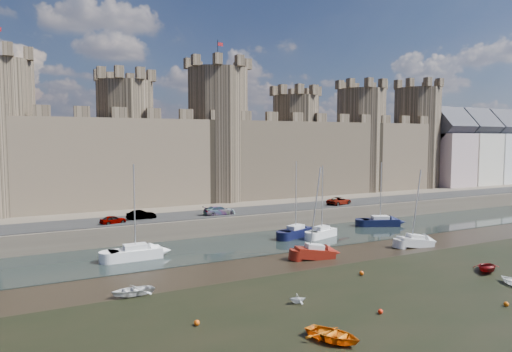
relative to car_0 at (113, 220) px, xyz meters
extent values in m
plane|color=black|center=(18.95, -32.33, -3.05)|extent=(160.00, 160.00, 0.00)
cube|color=black|center=(18.95, -38.33, -3.04)|extent=(70.00, 34.00, 0.01)
cube|color=black|center=(18.95, -8.33, -3.01)|extent=(160.00, 12.00, 0.08)
cube|color=#4C443A|center=(18.95, 27.67, -1.80)|extent=(160.00, 60.00, 2.50)
cube|color=black|center=(18.95, 1.67, -0.50)|extent=(160.00, 7.00, 0.10)
cube|color=#42382B|center=(18.95, 15.67, 6.45)|extent=(100.00, 9.00, 14.00)
cylinder|color=#42382B|center=(4.95, 15.67, 9.45)|extent=(9.00, 9.00, 20.00)
cylinder|color=#42382B|center=(20.95, 15.67, 10.95)|extent=(11.00, 11.00, 23.00)
cylinder|color=black|center=(20.95, 15.67, 24.95)|extent=(0.10, 0.10, 5.00)
cube|color=maroon|center=(21.45, 15.67, 26.75)|extent=(1.00, 0.03, 0.60)
cylinder|color=#42382B|center=(36.95, 15.67, 8.95)|extent=(9.00, 9.00, 19.00)
cylinder|color=#42382B|center=(52.95, 15.67, 9.95)|extent=(10.00, 10.00, 21.00)
cylinder|color=#42382B|center=(68.95, 15.67, 10.45)|extent=(10.00, 10.00, 22.00)
cube|color=#C6A9AB|center=(76.95, 13.67, 5.45)|extent=(8.50, 9.00, 12.00)
cube|color=#38383F|center=(76.95, 13.67, 13.05)|extent=(8.50, 9.05, 9.05)
cube|color=silver|center=(85.95, 13.67, 5.45)|extent=(8.50, 9.00, 12.00)
cube|color=#38383F|center=(85.95, 13.67, 13.05)|extent=(8.50, 9.05, 9.05)
cube|color=silver|center=(94.95, 13.67, 5.45)|extent=(8.50, 9.00, 12.00)
cube|color=#38383F|center=(94.95, 13.67, 13.05)|extent=(8.50, 9.05, 9.05)
imported|color=gray|center=(0.00, 0.00, 0.00)|extent=(3.44, 2.01, 1.10)
imported|color=gray|center=(3.94, 1.55, 0.08)|extent=(3.87, 1.44, 1.26)
imported|color=gray|center=(14.72, 0.16, 0.12)|extent=(4.65, 1.99, 1.34)
imported|color=gray|center=(36.09, 0.49, 0.09)|extent=(4.97, 3.19, 1.28)
cube|color=white|center=(0.78, -9.37, -2.40)|extent=(5.63, 2.21, 1.15)
cube|color=silver|center=(0.78, -9.37, -1.56)|extent=(2.51, 1.54, 0.52)
cylinder|color=silver|center=(0.78, -9.37, 2.86)|extent=(0.14, 0.14, 9.38)
cube|color=black|center=(22.63, -7.68, -2.41)|extent=(5.50, 3.61, 1.12)
cube|color=silver|center=(22.63, -7.68, -1.60)|extent=(2.61, 2.08, 0.51)
cylinder|color=silver|center=(22.63, -7.68, 2.72)|extent=(0.14, 0.14, 9.15)
cube|color=white|center=(25.65, -9.47, -2.44)|extent=(4.81, 2.99, 1.06)
cube|color=silver|center=(25.65, -9.47, -1.67)|extent=(2.27, 1.75, 0.48)
cylinder|color=silver|center=(25.65, -9.47, 2.41)|extent=(0.14, 0.14, 8.64)
cube|color=black|center=(38.30, -6.84, -2.44)|extent=(5.96, 4.16, 1.06)
cube|color=silver|center=(38.30, -6.84, -1.67)|extent=(2.86, 2.36, 0.48)
cylinder|color=silver|center=(38.30, -6.84, 2.43)|extent=(0.14, 0.14, 8.68)
cube|color=maroon|center=(18.77, -17.92, -2.49)|extent=(4.65, 2.53, 1.12)
cube|color=silver|center=(18.77, -17.92, -1.67)|extent=(2.15, 1.55, 0.51)
cylinder|color=silver|center=(18.77, -17.92, 2.66)|extent=(0.14, 0.14, 9.18)
cube|color=silver|center=(33.10, -18.88, -2.53)|extent=(4.69, 2.49, 1.05)
cube|color=silver|center=(33.10, -18.88, -1.77)|extent=(2.16, 1.54, 0.48)
cylinder|color=silver|center=(33.10, -18.88, 2.28)|extent=(0.14, 0.14, 8.56)
imported|color=orange|center=(8.02, -35.87, -2.65)|extent=(4.04, 4.65, 0.80)
imported|color=silver|center=(9.61, -28.92, -2.66)|extent=(1.54, 1.35, 0.79)
imported|color=maroon|center=(31.25, -30.05, -2.69)|extent=(4.29, 4.18, 0.73)
imported|color=silver|center=(-1.98, -20.90, -2.67)|extent=(4.00, 3.09, 0.76)
sphere|color=#E9530A|center=(0.82, -29.36, -2.84)|extent=(0.43, 0.43, 0.43)
sphere|color=#CF4709|center=(19.32, -25.21, -2.83)|extent=(0.43, 0.43, 0.43)
sphere|color=#E35E0A|center=(24.14, -37.02, -2.85)|extent=(0.40, 0.40, 0.40)
sphere|color=red|center=(14.09, -33.65, -2.86)|extent=(0.39, 0.39, 0.39)
camera|label=1|loc=(-9.74, -59.55, 10.36)|focal=32.00mm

